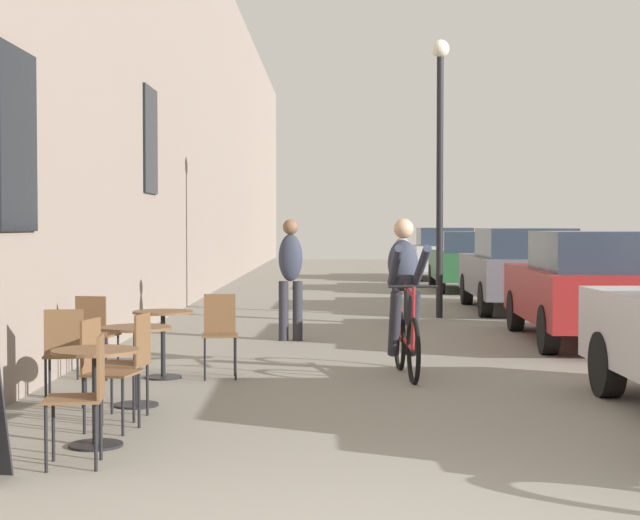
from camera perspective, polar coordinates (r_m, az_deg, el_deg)
building_facade_left at (r=19.20m, az=-8.99°, el=9.63°), size 0.54×68.00×8.42m
cafe_table_near at (r=7.71m, az=-12.50°, el=-6.39°), size 0.64×0.64×0.72m
cafe_chair_near_toward_street at (r=7.11m, az=-13.04°, el=-7.13°), size 0.42×0.42×0.89m
cafe_chair_near_toward_wall at (r=8.29m, az=-12.09°, el=-5.84°), size 0.45×0.45×0.89m
cafe_table_mid at (r=9.35m, az=-10.29°, el=-4.92°), size 0.64×0.64×0.72m
cafe_chair_mid_toward_street at (r=9.42m, az=-14.12°, el=-4.92°), size 0.44×0.44×0.89m
cafe_chair_mid_toward_wall at (r=8.75m, az=-10.57°, el=-5.42°), size 0.44×0.44×0.89m
cafe_table_far at (r=11.00m, az=-8.81°, el=-3.88°), size 0.64×0.64×0.72m
cafe_chair_far_toward_street at (r=10.99m, az=-5.64°, el=-3.89°), size 0.42×0.42×0.89m
cafe_chair_far_toward_wall at (r=11.07m, az=-12.52°, el=-3.89°), size 0.44×0.44×0.89m
cyclist_on_bicycle at (r=11.17m, az=4.78°, el=-2.29°), size 0.52×1.76×1.74m
pedestrian_near at (r=14.36m, az=-1.67°, el=-0.70°), size 0.35×0.25×1.72m
pedestrian_mid at (r=16.73m, az=4.63°, el=-0.47°), size 0.37×0.29×1.65m
street_lamp at (r=18.12m, az=6.75°, el=6.60°), size 0.32×0.32×4.90m
parked_car_second at (r=14.59m, az=15.01°, el=-1.37°), size 1.97×4.43×1.55m
parked_car_third at (r=19.72m, az=11.18°, el=-0.45°), size 1.95×4.48×1.58m
parked_car_fourth at (r=25.71m, az=8.33°, el=-0.00°), size 1.87×4.22×1.48m
parked_car_fifth at (r=31.16m, az=6.91°, el=0.42°), size 1.96×4.45×1.57m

